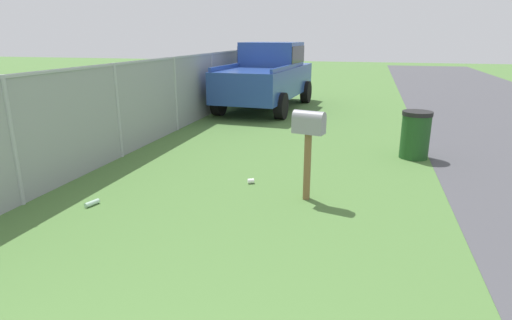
{
  "coord_description": "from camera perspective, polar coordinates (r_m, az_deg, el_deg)",
  "views": [
    {
      "loc": [
        -0.33,
        -1.05,
        2.3
      ],
      "look_at": [
        4.37,
        0.2,
        0.87
      ],
      "focal_mm": 29.77,
      "sensor_mm": 36.0,
      "label": 1
    }
  ],
  "objects": [
    {
      "name": "pickup_truck",
      "position": [
        14.06,
        1.61,
        11.5
      ],
      "size": [
        5.12,
        2.45,
        2.09
      ],
      "rotation": [
        0.0,
        0.0,
        -0.07
      ],
      "color": "#284793",
      "rests_on": "ground"
    },
    {
      "name": "litter_bottle_far_scatter",
      "position": [
        6.42,
        -21.17,
        -5.42
      ],
      "size": [
        0.23,
        0.13,
        0.07
      ],
      "primitive_type": "cylinder",
      "rotation": [
        0.0,
        1.57,
        2.86
      ],
      "color": "#B2D8BF",
      "rests_on": "ground"
    },
    {
      "name": "fence_section",
      "position": [
        10.79,
        -10.78,
        9.05
      ],
      "size": [
        15.36,
        0.07,
        1.81
      ],
      "color": "#9EA3A8",
      "rests_on": "ground"
    },
    {
      "name": "trash_bin",
      "position": [
        8.75,
        20.63,
        3.2
      ],
      "size": [
        0.57,
        0.57,
        0.92
      ],
      "color": "#1E4C1E",
      "rests_on": "ground"
    },
    {
      "name": "litter_cup_near_hydrant",
      "position": [
        6.86,
        -0.7,
        -2.84
      ],
      "size": [
        0.12,
        0.13,
        0.08
      ],
      "primitive_type": "cylinder",
      "rotation": [
        0.0,
        1.57,
        5.17
      ],
      "color": "white",
      "rests_on": "ground"
    },
    {
      "name": "mailbox",
      "position": [
        5.99,
        7.08,
        4.02
      ],
      "size": [
        0.3,
        0.48,
        1.3
      ],
      "rotation": [
        0.0,
        0.0,
        -0.24
      ],
      "color": "brown",
      "rests_on": "ground"
    }
  ]
}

